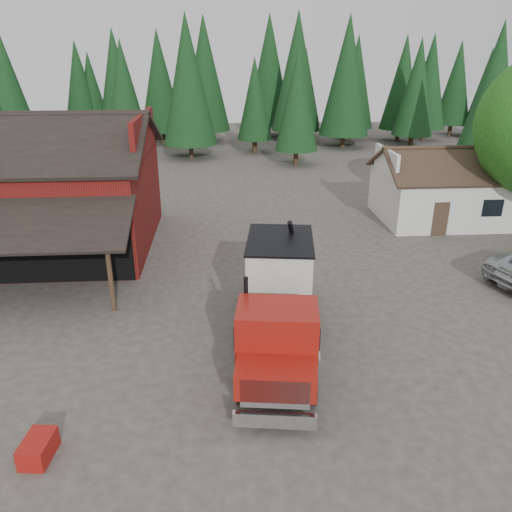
{
  "coord_description": "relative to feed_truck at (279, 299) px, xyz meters",
  "views": [
    {
      "loc": [
        -1.0,
        -16.54,
        9.95
      ],
      "look_at": [
        0.38,
        3.21,
        1.8
      ],
      "focal_mm": 35.0,
      "sensor_mm": 36.0,
      "label": 1
    }
  ],
  "objects": [
    {
      "name": "near_pine_c",
      "position": [
        21.12,
        27.09,
        4.96
      ],
      "size": [
        4.84,
        4.84,
        12.4
      ],
      "color": "#382619",
      "rests_on": "ground"
    },
    {
      "name": "ground",
      "position": [
        -0.88,
        1.09,
        -1.94
      ],
      "size": [
        120.0,
        120.0,
        0.0
      ],
      "primitive_type": "plane",
      "color": "#443D35",
      "rests_on": "ground"
    },
    {
      "name": "conifer_backdrop",
      "position": [
        -0.88,
        43.09,
        -1.94
      ],
      "size": [
        76.0,
        16.0,
        16.0
      ],
      "primitive_type": null,
      "color": "black",
      "rests_on": "ground"
    },
    {
      "name": "equip_box",
      "position": [
        -6.88,
        -4.91,
        -1.64
      ],
      "size": [
        0.81,
        1.17,
        0.6
      ],
      "primitive_type": "cube",
      "rotation": [
        0.0,
        0.0,
        -0.1
      ],
      "color": "maroon",
      "rests_on": "ground"
    },
    {
      "name": "near_pine_d",
      "position": [
        -4.88,
        35.09,
        5.46
      ],
      "size": [
        5.28,
        5.28,
        13.4
      ],
      "color": "#382619",
      "rests_on": "ground"
    },
    {
      "name": "red_barn",
      "position": [
        -11.88,
        10.99,
        0.75
      ],
      "size": [
        12.8,
        13.63,
        7.18
      ],
      "color": "maroon",
      "rests_on": "ground"
    },
    {
      "name": "feed_truck",
      "position": [
        0.0,
        0.0,
        0.0
      ],
      "size": [
        3.6,
        9.42,
        4.14
      ],
      "rotation": [
        0.0,
        0.0,
        -0.13
      ],
      "color": "black",
      "rests_on": "ground"
    },
    {
      "name": "farmhouse",
      "position": [
        12.12,
        14.09,
        -0.27
      ],
      "size": [
        8.6,
        6.42,
        4.65
      ],
      "color": "silver",
      "rests_on": "ground"
    },
    {
      "name": "near_pine_b",
      "position": [
        5.12,
        31.09,
        3.95
      ],
      "size": [
        3.96,
        3.96,
        10.4
      ],
      "color": "#382619",
      "rests_on": "ground"
    }
  ]
}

